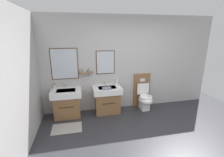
{
  "coord_description": "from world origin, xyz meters",
  "views": [
    {
      "loc": [
        -1.39,
        -2.24,
        2.15
      ],
      "look_at": [
        -0.54,
        1.75,
        0.97
      ],
      "focal_mm": 25.71,
      "sensor_mm": 36.0,
      "label": 1
    }
  ],
  "objects_px": {
    "vanity_sink_right": "(107,99)",
    "toilet": "(144,96)",
    "soap_dispenser": "(117,81)",
    "vanity_sink_left": "(67,102)",
    "folded_hand_towel": "(107,88)",
    "toothbrush_cup": "(54,86)"
  },
  "relations": [
    {
      "from": "toilet",
      "to": "soap_dispenser",
      "type": "bearing_deg",
      "value": 167.4
    },
    {
      "from": "vanity_sink_left",
      "to": "vanity_sink_right",
      "type": "distance_m",
      "value": 1.06
    },
    {
      "from": "vanity_sink_right",
      "to": "toothbrush_cup",
      "type": "bearing_deg",
      "value": 172.58
    },
    {
      "from": "vanity_sink_left",
      "to": "toothbrush_cup",
      "type": "bearing_deg",
      "value": 149.33
    },
    {
      "from": "soap_dispenser",
      "to": "toothbrush_cup",
      "type": "bearing_deg",
      "value": -179.66
    },
    {
      "from": "vanity_sink_left",
      "to": "folded_hand_towel",
      "type": "bearing_deg",
      "value": -8.69
    },
    {
      "from": "toilet",
      "to": "toothbrush_cup",
      "type": "distance_m",
      "value": 2.48
    },
    {
      "from": "toilet",
      "to": "folded_hand_towel",
      "type": "height_order",
      "value": "toilet"
    },
    {
      "from": "vanity_sink_right",
      "to": "soap_dispenser",
      "type": "relative_size",
      "value": 3.75
    },
    {
      "from": "soap_dispenser",
      "to": "folded_hand_towel",
      "type": "bearing_deg",
      "value": -135.46
    },
    {
      "from": "toilet",
      "to": "soap_dispenser",
      "type": "distance_m",
      "value": 0.9
    },
    {
      "from": "vanity_sink_right",
      "to": "soap_dispenser",
      "type": "bearing_deg",
      "value": 31.21
    },
    {
      "from": "vanity_sink_right",
      "to": "folded_hand_towel",
      "type": "bearing_deg",
      "value": -104.34
    },
    {
      "from": "toothbrush_cup",
      "to": "soap_dispenser",
      "type": "xyz_separation_m",
      "value": [
        1.67,
        0.01,
        0.03
      ]
    },
    {
      "from": "vanity_sink_right",
      "to": "toilet",
      "type": "bearing_deg",
      "value": 0.89
    },
    {
      "from": "vanity_sink_right",
      "to": "toothbrush_cup",
      "type": "relative_size",
      "value": 3.68
    },
    {
      "from": "toilet",
      "to": "toothbrush_cup",
      "type": "relative_size",
      "value": 4.85
    },
    {
      "from": "vanity_sink_left",
      "to": "soap_dispenser",
      "type": "xyz_separation_m",
      "value": [
        1.37,
        0.19,
        0.43
      ]
    },
    {
      "from": "vanity_sink_left",
      "to": "toilet",
      "type": "distance_m",
      "value": 2.14
    },
    {
      "from": "toilet",
      "to": "soap_dispenser",
      "type": "height_order",
      "value": "toilet"
    },
    {
      "from": "vanity_sink_left",
      "to": "vanity_sink_right",
      "type": "bearing_deg",
      "value": 0.0
    },
    {
      "from": "vanity_sink_left",
      "to": "soap_dispenser",
      "type": "bearing_deg",
      "value": 7.78
    }
  ]
}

